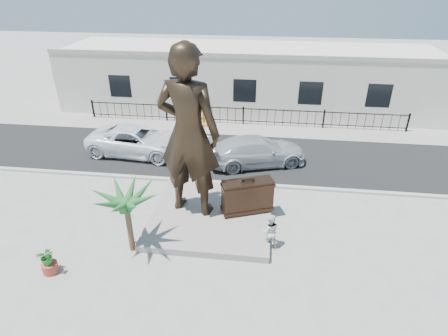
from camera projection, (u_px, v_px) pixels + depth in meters
The scene contains 16 objects.
ground at pixel (218, 241), 15.24m from camera, with size 100.00×100.00×0.00m, color #9E9991.
street at pixel (237, 154), 22.21m from camera, with size 40.00×7.00×0.01m, color black.
curb at pixel (230, 183), 19.14m from camera, with size 40.00×0.25×0.12m, color #A5A399.
far_sidewalk at pixel (242, 128), 25.70m from camera, with size 40.00×2.50×0.02m, color #9E9991.
plinth at pixel (211, 215), 16.53m from camera, with size 5.20×5.20×0.30m, color gray.
fence at pixel (243, 116), 26.11m from camera, with size 22.00×0.10×1.20m, color black.
building at pixel (248, 78), 29.01m from camera, with size 28.00×7.00×4.40m, color silver.
statue at pixel (189, 133), 15.03m from camera, with size 2.65×1.74×7.26m, color black.
suitcase at pixel (247, 196), 16.20m from camera, with size 2.18×0.69×1.54m, color black.
tourist at pixel (270, 231), 14.61m from camera, with size 0.73×0.57×1.50m, color silver.
car_white at pixel (138, 141), 21.92m from camera, with size 2.70×5.86×1.63m, color white.
car_silver at pixel (257, 151), 20.77m from camera, with size 2.22×5.45×1.58m, color #B0B2B5.
worker at pixel (204, 115), 25.49m from camera, with size 1.15×0.66×1.78m, color orange.
palm_tree at pixel (133, 249), 14.79m from camera, with size 1.80×1.80×3.20m, color #1F5626, non-canonical shape.
planter at pixel (50, 268), 13.61m from camera, with size 0.56×0.56×0.40m, color #9F3A2A.
shrub at pixel (47, 256), 13.35m from camera, with size 0.60×0.52×0.67m, color #236E25.
Camera 1 is at (1.74, -11.85, 9.90)m, focal length 30.00 mm.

